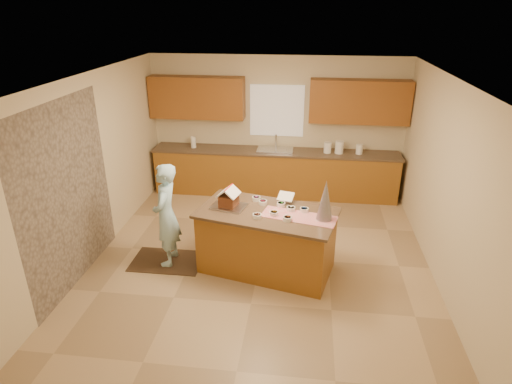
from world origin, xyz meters
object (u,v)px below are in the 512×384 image
tinsel_tree (325,200)px  boy (166,215)px  gingerbread_house (229,199)px  island_base (267,242)px

tinsel_tree → boy: size_ratio=0.36×
boy → gingerbread_house: boy is taller
gingerbread_house → tinsel_tree: bearing=-9.1°
island_base → tinsel_tree: size_ratio=3.27×
tinsel_tree → boy: 2.28m
boy → island_base: bearing=87.3°
island_base → gingerbread_house: size_ratio=5.36×
boy → gingerbread_house: 0.95m
island_base → boy: boy is taller
tinsel_tree → gingerbread_house: 1.36m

